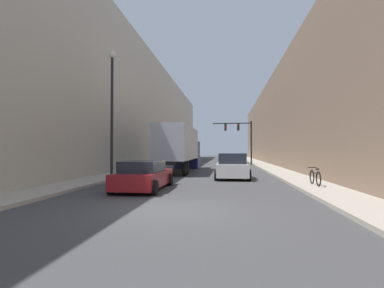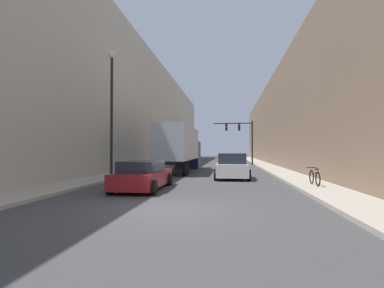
% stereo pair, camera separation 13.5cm
% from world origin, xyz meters
% --- Properties ---
extents(ground_plane, '(200.00, 200.00, 0.00)m').
position_xyz_m(ground_plane, '(0.00, 0.00, 0.00)').
color(ground_plane, '#424244').
extents(sidewalk_right, '(2.15, 80.00, 0.15)m').
position_xyz_m(sidewalk_right, '(6.19, 30.00, 0.07)').
color(sidewalk_right, '#B2A899').
rests_on(sidewalk_right, ground).
extents(sidewalk_left, '(2.15, 80.00, 0.15)m').
position_xyz_m(sidewalk_left, '(-6.19, 30.00, 0.07)').
color(sidewalk_left, '#B2A899').
rests_on(sidewalk_left, ground).
extents(building_right, '(6.00, 80.00, 11.11)m').
position_xyz_m(building_right, '(10.26, 30.00, 5.55)').
color(building_right, '#846B56').
rests_on(building_right, ground).
extents(building_left, '(6.00, 80.00, 13.87)m').
position_xyz_m(building_left, '(-10.26, 30.00, 6.93)').
color(building_left, '#BCB29E').
rests_on(building_left, ground).
extents(semi_truck, '(2.42, 11.97, 3.82)m').
position_xyz_m(semi_truck, '(-2.32, 16.94, 2.15)').
color(semi_truck, '#B2B7C1').
rests_on(semi_truck, ground).
extents(sedan_car, '(2.11, 4.78, 1.37)m').
position_xyz_m(sedan_car, '(-2.16, 4.68, 0.66)').
color(sedan_car, maroon).
rests_on(sedan_car, ground).
extents(suv_car, '(2.22, 4.41, 1.68)m').
position_xyz_m(suv_car, '(2.13, 10.78, 0.79)').
color(suv_car, silver).
rests_on(suv_car, ground).
extents(traffic_signal_gantry, '(5.13, 0.35, 5.73)m').
position_xyz_m(traffic_signal_gantry, '(3.75, 30.51, 3.94)').
color(traffic_signal_gantry, black).
rests_on(traffic_signal_gantry, ground).
extents(street_lamp, '(0.44, 0.44, 7.79)m').
position_xyz_m(street_lamp, '(-4.96, 7.69, 4.90)').
color(street_lamp, black).
rests_on(street_lamp, ground).
extents(parked_bicycle, '(0.44, 1.83, 0.86)m').
position_xyz_m(parked_bicycle, '(6.13, 6.17, 0.53)').
color(parked_bicycle, black).
rests_on(parked_bicycle, sidewalk_right).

